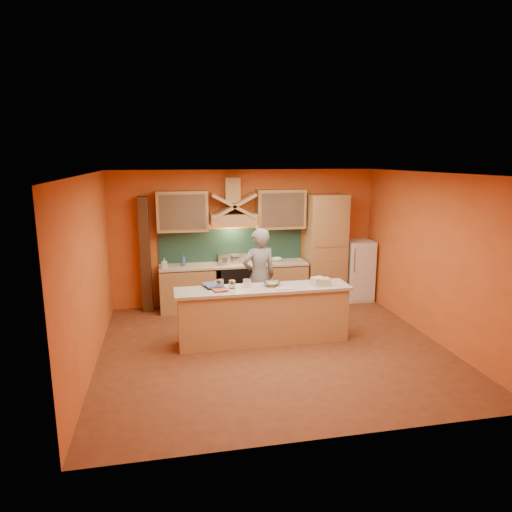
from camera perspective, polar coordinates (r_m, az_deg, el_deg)
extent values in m
cube|color=brown|center=(7.58, 2.14, -11.41)|extent=(5.50, 5.00, 0.01)
cube|color=white|center=(6.95, 2.33, 10.25)|extent=(5.50, 5.00, 0.01)
cube|color=orange|center=(9.54, -1.29, 2.33)|extent=(5.50, 0.02, 2.80)
cube|color=orange|center=(4.84, 9.25, -7.71)|extent=(5.50, 0.02, 2.80)
cube|color=orange|center=(7.03, -20.12, -2.00)|extent=(0.02, 5.00, 2.80)
cube|color=orange|center=(8.22, 21.22, -0.11)|extent=(0.02, 5.00, 2.80)
cube|color=tan|center=(9.33, -8.54, -4.15)|extent=(1.10, 0.60, 0.86)
cube|color=tan|center=(9.60, 2.88, -3.56)|extent=(1.10, 0.60, 0.86)
cube|color=beige|center=(9.30, -2.78, -1.09)|extent=(3.00, 0.62, 0.04)
cube|color=black|center=(9.41, -2.75, -3.75)|extent=(0.60, 0.58, 0.90)
cube|color=#1A3A31|center=(9.50, -3.06, 1.36)|extent=(3.00, 0.03, 0.70)
cube|color=tan|center=(9.18, -2.88, 4.58)|extent=(0.92, 0.50, 0.24)
cube|color=tan|center=(9.22, -3.01, 8.24)|extent=(0.30, 0.30, 0.50)
cube|color=tan|center=(9.14, -9.20, 5.55)|extent=(1.00, 0.35, 0.80)
cube|color=tan|center=(9.43, 3.09, 5.88)|extent=(1.00, 0.35, 0.80)
cube|color=tan|center=(9.72, 8.65, 0.88)|extent=(0.80, 0.60, 2.30)
cube|color=white|center=(10.11, 12.56, -1.75)|extent=(0.58, 0.60, 1.30)
cube|color=#472816|center=(9.30, -13.65, 0.16)|extent=(0.20, 0.30, 2.30)
cube|color=tan|center=(7.67, 0.91, -7.58)|extent=(2.80, 0.55, 0.88)
cube|color=beige|center=(7.52, 0.92, -4.13)|extent=(2.90, 0.62, 0.05)
imported|color=gray|center=(8.35, 0.38, -2.61)|extent=(0.73, 0.56, 1.80)
cylinder|color=silver|center=(9.24, -3.96, -0.69)|extent=(0.26, 0.26, 0.16)
cylinder|color=#ADADB4|center=(9.39, -2.53, -0.54)|extent=(0.26, 0.26, 0.13)
imported|color=silver|center=(9.05, -11.39, -0.90)|extent=(0.11, 0.11, 0.20)
imported|color=#306184|center=(9.20, -9.08, -0.49)|extent=(0.11, 0.11, 0.23)
imported|color=white|center=(9.51, 2.56, -0.45)|extent=(0.25, 0.25, 0.07)
cube|color=silver|center=(9.24, 0.96, -0.74)|extent=(0.27, 0.21, 0.09)
imported|color=#B1533F|center=(7.36, -5.47, -4.25)|extent=(0.28, 0.34, 0.03)
imported|color=#456299|center=(7.53, -6.42, -3.72)|extent=(0.34, 0.40, 0.03)
cylinder|color=silver|center=(7.44, -4.52, -3.55)|extent=(0.17, 0.17, 0.15)
cylinder|color=silver|center=(7.46, -3.01, -3.56)|extent=(0.11, 0.11, 0.13)
cube|color=white|center=(7.55, -1.11, -3.46)|extent=(0.15, 0.15, 0.11)
imported|color=silver|center=(7.60, 2.03, -3.50)|extent=(0.33, 0.33, 0.07)
cube|color=beige|center=(7.45, 3.57, -4.04)|extent=(0.26, 0.20, 0.02)
cube|color=beige|center=(7.69, 7.78, -3.15)|extent=(0.25, 0.22, 0.14)
cube|color=beige|center=(7.70, 8.47, -3.21)|extent=(0.22, 0.18, 0.12)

